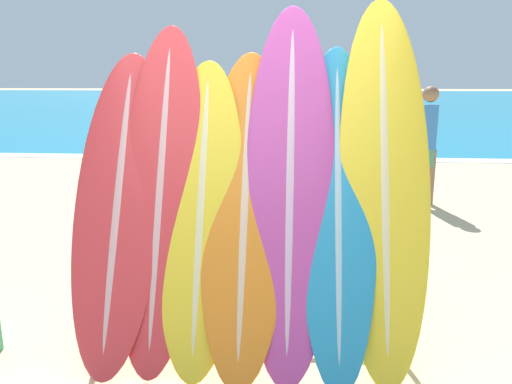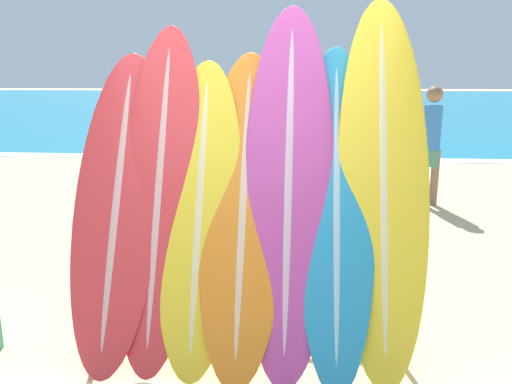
% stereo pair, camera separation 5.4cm
% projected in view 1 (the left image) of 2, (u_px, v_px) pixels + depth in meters
% --- Properties ---
extents(ground_plane, '(160.00, 160.00, 0.00)m').
position_uv_depth(ground_plane, '(226.00, 380.00, 3.12)').
color(ground_plane, beige).
extents(ocean_water, '(120.00, 60.00, 0.01)m').
position_uv_depth(ocean_water, '(289.00, 101.00, 40.02)').
color(ocean_water, teal).
rests_on(ocean_water, ground_plane).
extents(surfboard_rack, '(2.09, 0.04, 0.92)m').
position_uv_depth(surfboard_rack, '(247.00, 284.00, 3.34)').
color(surfboard_rack, gray).
rests_on(surfboard_rack, ground_plane).
extents(surfboard_slot_0, '(0.60, 1.04, 2.03)m').
position_uv_depth(surfboard_slot_0, '(119.00, 205.00, 3.31)').
color(surfboard_slot_0, red).
rests_on(surfboard_slot_0, ground_plane).
extents(surfboard_slot_1, '(0.56, 1.02, 2.22)m').
position_uv_depth(surfboard_slot_1, '(161.00, 191.00, 3.31)').
color(surfboard_slot_1, red).
rests_on(surfboard_slot_1, ground_plane).
extents(surfboard_slot_2, '(0.56, 0.96, 1.98)m').
position_uv_depth(surfboard_slot_2, '(201.00, 212.00, 3.27)').
color(surfboard_slot_2, yellow).
rests_on(surfboard_slot_2, ground_plane).
extents(surfboard_slot_3, '(0.58, 1.13, 2.04)m').
position_uv_depth(surfboard_slot_3, '(245.00, 207.00, 3.26)').
color(surfboard_slot_3, orange).
rests_on(surfboard_slot_3, ground_plane).
extents(surfboard_slot_4, '(0.60, 1.18, 2.36)m').
position_uv_depth(surfboard_slot_4, '(290.00, 182.00, 3.26)').
color(surfboard_slot_4, '#B23D8E').
rests_on(surfboard_slot_4, ground_plane).
extents(surfboard_slot_5, '(0.50, 1.15, 2.08)m').
position_uv_depth(surfboard_slot_5, '(338.00, 206.00, 3.22)').
color(surfboard_slot_5, teal).
rests_on(surfboard_slot_5, ground_plane).
extents(surfboard_slot_6, '(0.59, 1.10, 2.39)m').
position_uv_depth(surfboard_slot_6, '(384.00, 181.00, 3.22)').
color(surfboard_slot_6, yellow).
rests_on(surfboard_slot_6, ground_plane).
extents(person_near_water, '(0.30, 0.25, 1.74)m').
position_uv_depth(person_near_water, '(341.00, 122.00, 10.28)').
color(person_near_water, '#846047').
rests_on(person_near_water, ground_plane).
extents(person_mid_beach, '(0.29, 0.23, 1.73)m').
position_uv_depth(person_mid_beach, '(427.00, 141.00, 7.25)').
color(person_mid_beach, '#846047').
rests_on(person_mid_beach, ground_plane).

